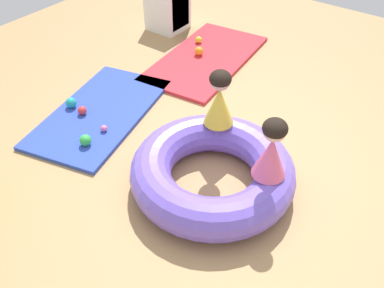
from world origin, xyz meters
TOP-DOWN VIEW (x-y plane):
  - ground_plane at (0.00, 0.00)m, footprint 8.00×8.00m
  - gym_mat_front at (0.04, 1.45)m, footprint 1.69×1.17m
  - gym_mat_near_left at (1.54, 1.23)m, footprint 1.76×1.06m
  - inflatable_cushion at (-0.12, 0.01)m, footprint 1.30×1.30m
  - child_in_pink at (-0.04, -0.42)m, footprint 0.25×0.25m
  - child_in_yellow at (0.26, 0.21)m, footprint 0.29×0.29m
  - play_ball_red at (-0.10, 1.54)m, footprint 0.09×0.09m
  - play_ball_teal at (-0.08, 1.72)m, footprint 0.10×0.10m
  - play_ball_pink at (-0.16, 1.18)m, footprint 0.06×0.06m
  - play_ball_orange at (1.53, 1.33)m, footprint 0.10×0.10m
  - play_ball_yellow at (1.78, 1.51)m, footprint 0.08×0.08m
  - play_ball_green at (-0.40, 1.17)m, footprint 0.10×0.10m
  - storage_cube at (1.95, 2.11)m, footprint 0.44×0.44m

SIDE VIEW (x-z plane):
  - ground_plane at x=0.00m, z-range 0.00..0.00m
  - gym_mat_front at x=0.04m, z-range 0.00..0.04m
  - gym_mat_near_left at x=1.54m, z-range 0.00..0.04m
  - play_ball_pink at x=-0.16m, z-range 0.04..0.10m
  - play_ball_yellow at x=1.78m, z-range 0.04..0.12m
  - play_ball_red at x=-0.10m, z-range 0.04..0.13m
  - play_ball_orange at x=1.53m, z-range 0.04..0.14m
  - play_ball_green at x=-0.40m, z-range 0.04..0.14m
  - play_ball_teal at x=-0.08m, z-range 0.04..0.14m
  - inflatable_cushion at x=-0.12m, z-range 0.00..0.32m
  - storage_cube at x=1.95m, z-range 0.00..0.56m
  - child_in_pink at x=-0.04m, z-range 0.32..0.80m
  - child_in_yellow at x=0.26m, z-range 0.32..0.81m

